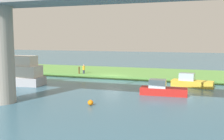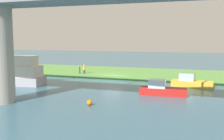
{
  "view_description": "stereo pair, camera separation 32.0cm",
  "coord_description": "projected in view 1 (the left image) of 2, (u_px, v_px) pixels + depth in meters",
  "views": [
    {
      "loc": [
        -12.17,
        36.35,
        5.95
      ],
      "look_at": [
        -1.71,
        5.0,
        2.0
      ],
      "focal_mm": 42.71,
      "sensor_mm": 36.0,
      "label": 1
    },
    {
      "loc": [
        -12.47,
        36.24,
        5.95
      ],
      "look_at": [
        -1.71,
        5.0,
        2.0
      ],
      "focal_mm": 42.71,
      "sensor_mm": 36.0,
      "label": 2
    }
  ],
  "objects": [
    {
      "name": "person_on_bank",
      "position": [
        84.0,
        69.0,
        41.3
      ],
      "size": [
        0.43,
        0.43,
        1.39
      ],
      "color": "#2D334C",
      "rests_on": "grassy_bank"
    },
    {
      "name": "marker_buoy",
      "position": [
        91.0,
        103.0,
        23.7
      ],
      "size": [
        0.5,
        0.5,
        0.5
      ],
      "primitive_type": "sphere",
      "color": "orange",
      "rests_on": "ground"
    },
    {
      "name": "grassy_bank",
      "position": [
        123.0,
        73.0,
        44.38
      ],
      "size": [
        80.0,
        12.0,
        0.5
      ],
      "primitive_type": "cube",
      "color": "#5B9342",
      "rests_on": "ground"
    },
    {
      "name": "skiff_small",
      "position": [
        162.0,
        89.0,
        28.14
      ],
      "size": [
        4.94,
        1.97,
        1.62
      ],
      "color": "red",
      "rests_on": "ground"
    },
    {
      "name": "ground_plane",
      "position": [
        112.0,
        79.0,
        38.76
      ],
      "size": [
        160.0,
        160.0,
        0.0
      ],
      "primitive_type": "plane",
      "color": "#386075"
    },
    {
      "name": "motorboat_red",
      "position": [
        191.0,
        82.0,
        32.85
      ],
      "size": [
        5.14,
        2.39,
        1.65
      ],
      "color": "gold",
      "rests_on": "ground"
    },
    {
      "name": "mooring_post",
      "position": [
        79.0,
        70.0,
        41.17
      ],
      "size": [
        0.2,
        0.2,
        1.07
      ],
      "primitive_type": "cylinder",
      "color": "brown",
      "rests_on": "grassy_bank"
    },
    {
      "name": "bridge_pylon",
      "position": [
        0.0,
        55.0,
        24.26
      ],
      "size": [
        2.42,
        2.42,
        8.8
      ],
      "primitive_type": "cylinder",
      "color": "#9E998E",
      "rests_on": "ground"
    },
    {
      "name": "motorboat_white",
      "position": [
        15.0,
        73.0,
        34.18
      ],
      "size": [
        8.23,
        3.34,
        4.1
      ],
      "color": "#99999E",
      "rests_on": "ground"
    }
  ]
}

